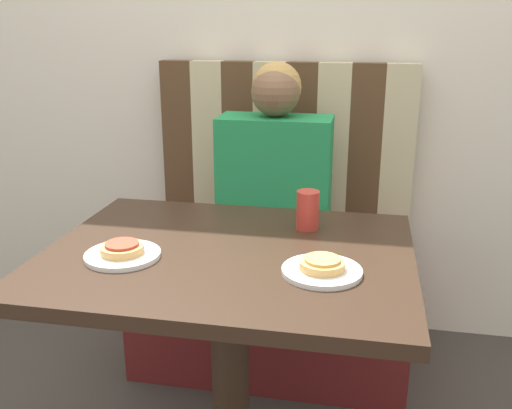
{
  "coord_description": "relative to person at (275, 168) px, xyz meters",
  "views": [
    {
      "loc": [
        0.32,
        -1.28,
        1.29
      ],
      "look_at": [
        0.0,
        0.36,
        0.75
      ],
      "focal_mm": 40.0,
      "sensor_mm": 36.0,
      "label": 1
    }
  ],
  "objects": [
    {
      "name": "person",
      "position": [
        0.0,
        0.0,
        0.0
      ],
      "size": [
        0.41,
        0.21,
        0.71
      ],
      "color": "#1E8447",
      "rests_on": "booth_seat"
    },
    {
      "name": "dining_table",
      "position": [
        0.0,
        -0.72,
        -0.14
      ],
      "size": [
        0.91,
        0.72,
        0.74
      ],
      "color": "black",
      "rests_on": "ground_plane"
    },
    {
      "name": "plate_left",
      "position": [
        -0.24,
        -0.81,
        -0.03
      ],
      "size": [
        0.18,
        0.18,
        0.01
      ],
      "color": "white",
      "rests_on": "dining_table"
    },
    {
      "name": "pizza_right",
      "position": [
        0.24,
        -0.81,
        -0.01
      ],
      "size": [
        0.1,
        0.1,
        0.03
      ],
      "color": "tan",
      "rests_on": "plate_right"
    },
    {
      "name": "drinking_cup",
      "position": [
        0.18,
        -0.52,
        0.02
      ],
      "size": [
        0.06,
        0.06,
        0.11
      ],
      "color": "#B23328",
      "rests_on": "dining_table"
    },
    {
      "name": "pizza_left",
      "position": [
        -0.24,
        -0.81,
        -0.01
      ],
      "size": [
        0.1,
        0.1,
        0.03
      ],
      "color": "tan",
      "rests_on": "plate_left"
    },
    {
      "name": "booth_seat",
      "position": [
        0.0,
        -0.0,
        -0.55
      ],
      "size": [
        1.02,
        0.58,
        0.45
      ],
      "color": "#5B1919",
      "rests_on": "ground_plane"
    },
    {
      "name": "wall_back",
      "position": [
        0.0,
        0.34,
        0.52
      ],
      "size": [
        7.0,
        0.05,
        2.6
      ],
      "color": "beige",
      "rests_on": "ground_plane"
    },
    {
      "name": "booth_backrest",
      "position": [
        0.0,
        0.25,
        0.01
      ],
      "size": [
        1.02,
        0.07,
        0.69
      ],
      "color": "#4C331E",
      "rests_on": "booth_seat"
    },
    {
      "name": "plate_right",
      "position": [
        0.24,
        -0.81,
        -0.03
      ],
      "size": [
        0.18,
        0.18,
        0.01
      ],
      "color": "white",
      "rests_on": "dining_table"
    }
  ]
}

